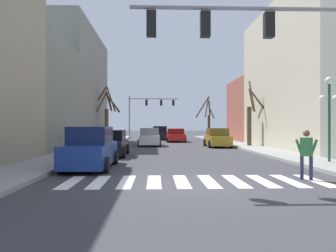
% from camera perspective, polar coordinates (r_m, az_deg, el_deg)
% --- Properties ---
extents(ground_plane, '(240.00, 240.00, 0.00)m').
position_cam_1_polar(ground_plane, '(10.32, 5.20, -10.21)').
color(ground_plane, '#38383D').
extents(building_row_left, '(6.00, 39.43, 11.90)m').
position_cam_1_polar(building_row_left, '(26.69, -22.92, 7.37)').
color(building_row_left, tan).
rests_on(building_row_left, ground_plane).
extents(crosswalk_stripes, '(8.55, 2.60, 0.01)m').
position_cam_1_polar(crosswalk_stripes, '(10.99, 4.73, -9.57)').
color(crosswalk_stripes, white).
rests_on(crosswalk_stripes, ground_plane).
extents(traffic_signal_near, '(7.21, 0.28, 6.14)m').
position_cam_1_polar(traffic_signal_near, '(11.66, 16.25, 13.63)').
color(traffic_signal_near, gray).
rests_on(traffic_signal_near, ground_plane).
extents(traffic_signal_far, '(6.93, 0.28, 6.05)m').
position_cam_1_polar(traffic_signal_far, '(45.99, -3.53, 3.34)').
color(traffic_signal_far, gray).
rests_on(traffic_signal_far, ground_plane).
extents(street_lamp_right_corner, '(0.95, 0.36, 4.01)m').
position_cam_1_polar(street_lamp_right_corner, '(17.27, 26.27, 3.88)').
color(street_lamp_right_corner, '#1E4C2D').
rests_on(street_lamp_right_corner, sidewalk_right).
extents(car_parked_left_far, '(2.06, 4.46, 1.58)m').
position_cam_1_polar(car_parked_left_far, '(20.27, -10.01, -3.06)').
color(car_parked_left_far, black).
rests_on(car_parked_left_far, ground_plane).
extents(car_parked_right_near, '(1.97, 4.69, 1.80)m').
position_cam_1_polar(car_parked_right_near, '(14.56, -13.30, -3.92)').
color(car_parked_right_near, navy).
rests_on(car_parked_right_near, ground_plane).
extents(car_driving_toward_lane, '(2.00, 4.30, 1.64)m').
position_cam_1_polar(car_driving_toward_lane, '(28.91, 8.58, -2.10)').
color(car_driving_toward_lane, '#A38423').
rests_on(car_driving_toward_lane, ground_plane).
extents(car_parked_right_mid, '(2.19, 4.63, 1.80)m').
position_cam_1_polar(car_parked_right_mid, '(43.73, -1.43, -1.29)').
color(car_parked_right_mid, black).
rests_on(car_parked_right_mid, ground_plane).
extents(car_parked_left_mid, '(2.04, 4.26, 1.65)m').
position_cam_1_polar(car_parked_left_mid, '(30.18, -3.20, -2.00)').
color(car_parked_left_mid, silver).
rests_on(car_parked_left_mid, ground_plane).
extents(car_parked_right_far, '(2.20, 4.52, 1.53)m').
position_cam_1_polar(car_parked_right_far, '(37.81, 1.35, -1.67)').
color(car_parked_right_far, red).
rests_on(car_parked_right_far, ground_plane).
extents(pedestrian_crossing_street, '(0.31, 0.75, 1.75)m').
position_cam_1_polar(pedestrian_crossing_street, '(23.13, -16.08, -1.59)').
color(pedestrian_crossing_street, '#282D47').
rests_on(pedestrian_crossing_street, sidewalk_left).
extents(pedestrian_on_left_sidewalk, '(0.68, 0.44, 1.70)m').
position_cam_1_polar(pedestrian_on_left_sidewalk, '(12.10, 22.96, -3.92)').
color(pedestrian_on_left_sidewalk, '#282D47').
rests_on(pedestrian_on_left_sidewalk, ground_plane).
extents(street_tree_left_near, '(1.30, 2.11, 5.56)m').
position_cam_1_polar(street_tree_left_near, '(29.06, 14.16, 1.12)').
color(street_tree_left_near, brown).
rests_on(street_tree_left_near, sidewalk_right).
extents(street_tree_left_far, '(3.51, 2.11, 6.11)m').
position_cam_1_polar(street_tree_left_far, '(36.69, -10.68, 2.12)').
color(street_tree_left_far, brown).
rests_on(street_tree_left_far, sidewalk_left).
extents(street_tree_left_mid, '(2.57, 2.44, 5.84)m').
position_cam_1_polar(street_tree_left_mid, '(45.80, 6.98, 1.36)').
color(street_tree_left_mid, '#473828').
rests_on(street_tree_left_mid, sidewalk_right).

